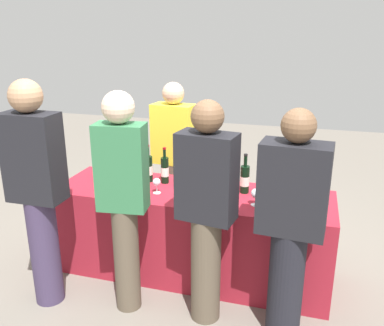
# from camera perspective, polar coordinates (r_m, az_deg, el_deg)

# --- Properties ---
(ground_plane) EXTENTS (12.00, 12.00, 0.00)m
(ground_plane) POSITION_cam_1_polar(r_m,az_deg,el_deg) (3.78, 0.00, -14.71)
(ground_plane) COLOR slate
(tasting_table) EXTENTS (2.31, 0.70, 0.76)m
(tasting_table) POSITION_cam_1_polar(r_m,az_deg,el_deg) (3.59, 0.00, -9.61)
(tasting_table) COLOR maroon
(tasting_table) RESTS_ON ground_plane
(wine_bottle_0) EXTENTS (0.08, 0.08, 0.34)m
(wine_bottle_0) POSITION_cam_1_polar(r_m,az_deg,el_deg) (3.82, -12.03, -0.12)
(wine_bottle_0) COLOR black
(wine_bottle_0) RESTS_ON tasting_table
(wine_bottle_1) EXTENTS (0.08, 0.08, 0.31)m
(wine_bottle_1) POSITION_cam_1_polar(r_m,az_deg,el_deg) (3.72, -8.14, -0.44)
(wine_bottle_1) COLOR black
(wine_bottle_1) RESTS_ON tasting_table
(wine_bottle_2) EXTENTS (0.08, 0.08, 0.33)m
(wine_bottle_2) POSITION_cam_1_polar(r_m,az_deg,el_deg) (3.64, -6.07, -0.73)
(wine_bottle_2) COLOR black
(wine_bottle_2) RESTS_ON tasting_table
(wine_bottle_3) EXTENTS (0.07, 0.07, 0.32)m
(wine_bottle_3) POSITION_cam_1_polar(r_m,az_deg,el_deg) (3.59, -3.79, -0.96)
(wine_bottle_3) COLOR black
(wine_bottle_3) RESTS_ON tasting_table
(wine_bottle_4) EXTENTS (0.07, 0.07, 0.33)m
(wine_bottle_4) POSITION_cam_1_polar(r_m,az_deg,el_deg) (3.50, 1.83, -1.51)
(wine_bottle_4) COLOR black
(wine_bottle_4) RESTS_ON tasting_table
(wine_bottle_5) EXTENTS (0.08, 0.08, 0.33)m
(wine_bottle_5) POSITION_cam_1_polar(r_m,az_deg,el_deg) (3.40, 7.33, -2.20)
(wine_bottle_5) COLOR black
(wine_bottle_5) RESTS_ON tasting_table
(wine_bottle_6) EXTENTS (0.07, 0.07, 0.31)m
(wine_bottle_6) POSITION_cam_1_polar(r_m,az_deg,el_deg) (3.35, 11.56, -2.88)
(wine_bottle_6) COLOR black
(wine_bottle_6) RESTS_ON tasting_table
(wine_bottle_7) EXTENTS (0.07, 0.07, 0.32)m
(wine_bottle_7) POSITION_cam_1_polar(r_m,az_deg,el_deg) (3.44, 15.26, -2.47)
(wine_bottle_7) COLOR black
(wine_bottle_7) RESTS_ON tasting_table
(wine_glass_0) EXTENTS (0.07, 0.07, 0.14)m
(wine_glass_0) POSITION_cam_1_polar(r_m,az_deg,el_deg) (3.53, -11.73, -1.93)
(wine_glass_0) COLOR silver
(wine_glass_0) RESTS_ON tasting_table
(wine_glass_1) EXTENTS (0.07, 0.07, 0.13)m
(wine_glass_1) POSITION_cam_1_polar(r_m,az_deg,el_deg) (3.38, -4.92, -2.74)
(wine_glass_1) COLOR silver
(wine_glass_1) RESTS_ON tasting_table
(wine_glass_2) EXTENTS (0.06, 0.06, 0.13)m
(wine_glass_2) POSITION_cam_1_polar(r_m,az_deg,el_deg) (3.24, 4.25, -3.70)
(wine_glass_2) COLOR silver
(wine_glass_2) RESTS_ON tasting_table
(wine_glass_3) EXTENTS (0.08, 0.08, 0.14)m
(wine_glass_3) POSITION_cam_1_polar(r_m,az_deg,el_deg) (3.18, 8.83, -4.27)
(wine_glass_3) COLOR silver
(wine_glass_3) RESTS_ON tasting_table
(wine_glass_4) EXTENTS (0.07, 0.07, 0.14)m
(wine_glass_4) POSITION_cam_1_polar(r_m,az_deg,el_deg) (3.12, 12.46, -4.64)
(wine_glass_4) COLOR silver
(wine_glass_4) RESTS_ON tasting_table
(server_pouring) EXTENTS (0.43, 0.27, 1.58)m
(server_pouring) POSITION_cam_1_polar(r_m,az_deg,el_deg) (4.08, -2.50, 0.95)
(server_pouring) COLOR brown
(server_pouring) RESTS_ON ground_plane
(guest_0) EXTENTS (0.40, 0.23, 1.74)m
(guest_0) POSITION_cam_1_polar(r_m,az_deg,el_deg) (3.20, -20.69, -3.26)
(guest_0) COLOR #3F3351
(guest_0) RESTS_ON ground_plane
(guest_1) EXTENTS (0.37, 0.23, 1.67)m
(guest_1) POSITION_cam_1_polar(r_m,az_deg,el_deg) (2.97, -9.54, -4.38)
(guest_1) COLOR brown
(guest_1) RESTS_ON ground_plane
(guest_2) EXTENTS (0.42, 0.27, 1.63)m
(guest_2) POSITION_cam_1_polar(r_m,az_deg,el_deg) (2.83, 2.02, -6.23)
(guest_2) COLOR brown
(guest_2) RESTS_ON ground_plane
(guest_3) EXTENTS (0.45, 0.27, 1.61)m
(guest_3) POSITION_cam_1_polar(r_m,az_deg,el_deg) (2.76, 13.52, -8.00)
(guest_3) COLOR black
(guest_3) RESTS_ON ground_plane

